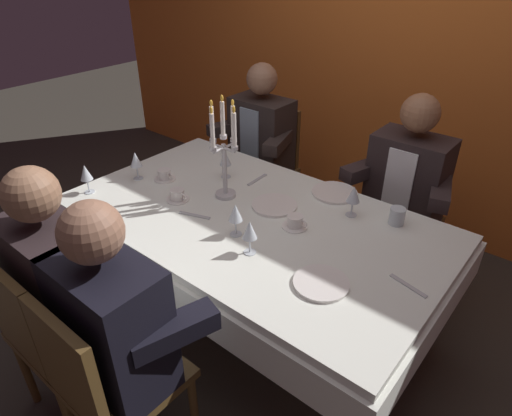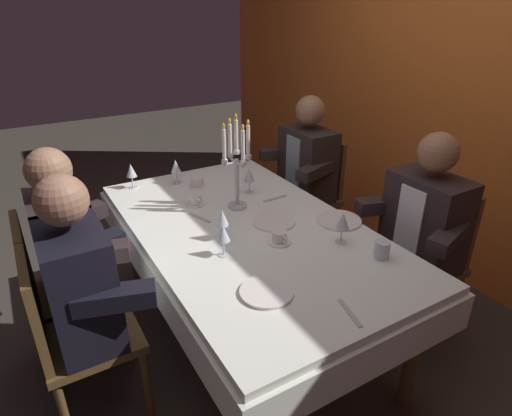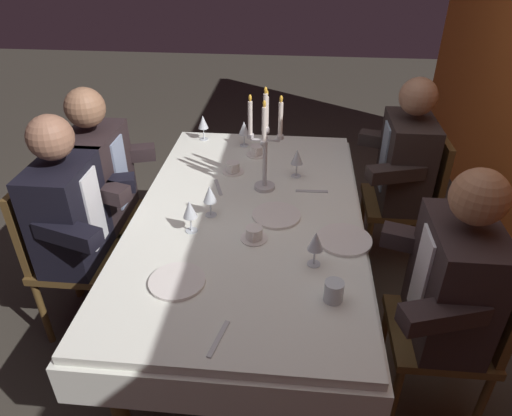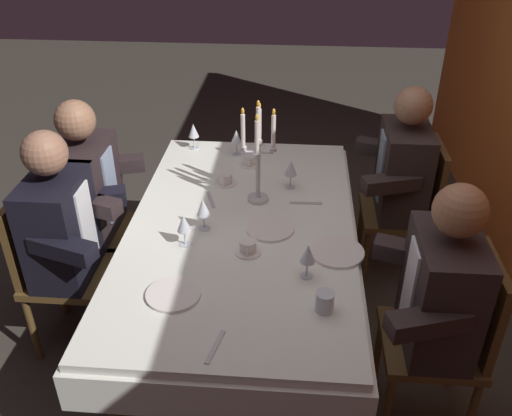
% 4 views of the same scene
% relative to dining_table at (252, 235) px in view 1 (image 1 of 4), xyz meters
% --- Properties ---
extents(ground_plane, '(12.00, 12.00, 0.00)m').
position_rel_dining_table_xyz_m(ground_plane, '(0.00, 0.00, -0.62)').
color(ground_plane, '#3A352D').
extents(back_wall, '(6.00, 0.12, 2.70)m').
position_rel_dining_table_xyz_m(back_wall, '(0.00, 1.66, 0.73)').
color(back_wall, orange).
rests_on(back_wall, ground_plane).
extents(dining_table, '(1.94, 1.14, 0.74)m').
position_rel_dining_table_xyz_m(dining_table, '(0.00, 0.00, 0.00)').
color(dining_table, white).
rests_on(dining_table, ground_plane).
extents(candelabra, '(0.19, 0.19, 0.55)m').
position_rel_dining_table_xyz_m(candelabra, '(-0.24, 0.07, 0.38)').
color(candelabra, silver).
rests_on(candelabra, dining_table).
extents(dinner_plate_0, '(0.23, 0.23, 0.01)m').
position_rel_dining_table_xyz_m(dinner_plate_0, '(0.55, -0.22, 0.13)').
color(dinner_plate_0, white).
rests_on(dinner_plate_0, dining_table).
extents(dinner_plate_1, '(0.25, 0.25, 0.01)m').
position_rel_dining_table_xyz_m(dinner_plate_1, '(0.20, 0.46, 0.13)').
color(dinner_plate_1, white).
rests_on(dinner_plate_1, dining_table).
extents(dinner_plate_2, '(0.24, 0.24, 0.01)m').
position_rel_dining_table_xyz_m(dinner_plate_2, '(0.03, 0.14, 0.13)').
color(dinner_plate_2, white).
rests_on(dinner_plate_2, dining_table).
extents(wine_glass_0, '(0.07, 0.07, 0.16)m').
position_rel_dining_table_xyz_m(wine_glass_0, '(-0.84, -0.38, 0.23)').
color(wine_glass_0, silver).
rests_on(wine_glass_0, dining_table).
extents(wine_glass_1, '(0.07, 0.07, 0.16)m').
position_rel_dining_table_xyz_m(wine_glass_1, '(-0.77, -0.11, 0.23)').
color(wine_glass_1, silver).
rests_on(wine_glass_1, dining_table).
extents(wine_glass_2, '(0.07, 0.07, 0.16)m').
position_rel_dining_table_xyz_m(wine_glass_2, '(0.05, -0.17, 0.23)').
color(wine_glass_2, silver).
rests_on(wine_glass_2, dining_table).
extents(wine_glass_3, '(0.07, 0.07, 0.16)m').
position_rel_dining_table_xyz_m(wine_glass_3, '(0.19, -0.24, 0.23)').
color(wine_glass_3, silver).
rests_on(wine_glass_3, dining_table).
extents(wine_glass_4, '(0.07, 0.07, 0.16)m').
position_rel_dining_table_xyz_m(wine_glass_4, '(-0.39, 0.23, 0.23)').
color(wine_glass_4, silver).
rests_on(wine_glass_4, dining_table).
extents(wine_glass_5, '(0.07, 0.07, 0.16)m').
position_rel_dining_table_xyz_m(wine_glass_5, '(0.38, 0.32, 0.23)').
color(wine_glass_5, silver).
rests_on(wine_glass_5, dining_table).
extents(water_tumbler_0, '(0.07, 0.07, 0.08)m').
position_rel_dining_table_xyz_m(water_tumbler_0, '(0.59, 0.39, 0.16)').
color(water_tumbler_0, silver).
rests_on(water_tumbler_0, dining_table).
extents(coffee_cup_0, '(0.13, 0.12, 0.06)m').
position_rel_dining_table_xyz_m(coffee_cup_0, '(-0.40, -0.13, 0.15)').
color(coffee_cup_0, white).
rests_on(coffee_cup_0, dining_table).
extents(coffee_cup_1, '(0.13, 0.12, 0.06)m').
position_rel_dining_table_xyz_m(coffee_cup_1, '(0.23, 0.05, 0.15)').
color(coffee_cup_1, white).
rests_on(coffee_cup_1, dining_table).
extents(coffee_cup_2, '(0.13, 0.12, 0.06)m').
position_rel_dining_table_xyz_m(coffee_cup_2, '(-0.64, -0.01, 0.15)').
color(coffee_cup_2, white).
rests_on(coffee_cup_2, dining_table).
extents(fork_0, '(0.17, 0.06, 0.01)m').
position_rel_dining_table_xyz_m(fork_0, '(0.82, -0.01, 0.12)').
color(fork_0, '#B7B7BC').
rests_on(fork_0, dining_table).
extents(fork_1, '(0.17, 0.07, 0.01)m').
position_rel_dining_table_xyz_m(fork_1, '(-0.22, -0.18, 0.12)').
color(fork_1, '#B7B7BC').
rests_on(fork_1, dining_table).
extents(spoon_2, '(0.02, 0.17, 0.01)m').
position_rel_dining_table_xyz_m(spoon_2, '(-0.22, 0.32, 0.12)').
color(spoon_2, '#B7B7BC').
rests_on(spoon_2, dining_table).
extents(seated_diner_0, '(0.63, 0.48, 1.24)m').
position_rel_dining_table_xyz_m(seated_diner_0, '(-0.65, 0.89, 0.11)').
color(seated_diner_0, brown).
rests_on(seated_diner_0, ground_plane).
extents(seated_diner_1, '(0.63, 0.48, 1.24)m').
position_rel_dining_table_xyz_m(seated_diner_1, '(-0.30, -0.89, 0.11)').
color(seated_diner_1, brown).
rests_on(seated_diner_1, ground_plane).
extents(seated_diner_2, '(0.63, 0.48, 1.24)m').
position_rel_dining_table_xyz_m(seated_diner_2, '(0.08, -0.89, 0.11)').
color(seated_diner_2, brown).
rests_on(seated_diner_2, ground_plane).
extents(seated_diner_3, '(0.63, 0.48, 1.24)m').
position_rel_dining_table_xyz_m(seated_diner_3, '(0.44, 0.89, 0.11)').
color(seated_diner_3, brown).
rests_on(seated_diner_3, ground_plane).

